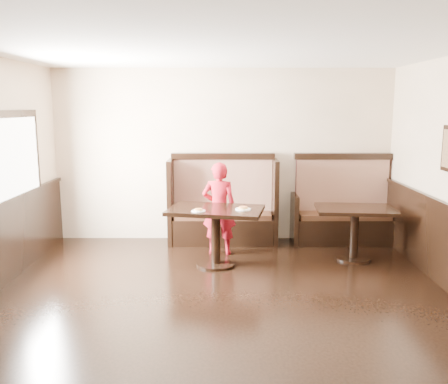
{
  "coord_description": "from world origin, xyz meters",
  "views": [
    {
      "loc": [
        0.04,
        -4.25,
        2.19
      ],
      "look_at": [
        0.02,
        2.35,
        1.0
      ],
      "focal_mm": 38.0,
      "sensor_mm": 36.0,
      "label": 1
    }
  ],
  "objects_px": {
    "booth_main": "(223,210)",
    "table_neighbor": "(355,221)",
    "table_main": "(216,222)",
    "child": "(219,208)",
    "booth_neighbor": "(342,213)"
  },
  "relations": [
    {
      "from": "booth_main",
      "to": "table_neighbor",
      "type": "distance_m",
      "value": 2.11
    },
    {
      "from": "table_main",
      "to": "child",
      "type": "bearing_deg",
      "value": 96.9
    },
    {
      "from": "booth_neighbor",
      "to": "table_main",
      "type": "height_order",
      "value": "booth_neighbor"
    },
    {
      "from": "booth_neighbor",
      "to": "table_neighbor",
      "type": "relative_size",
      "value": 1.43
    },
    {
      "from": "booth_main",
      "to": "child",
      "type": "distance_m",
      "value": 0.67
    },
    {
      "from": "table_main",
      "to": "table_neighbor",
      "type": "distance_m",
      "value": 2.02
    },
    {
      "from": "booth_neighbor",
      "to": "table_neighbor",
      "type": "bearing_deg",
      "value": -92.82
    },
    {
      "from": "table_main",
      "to": "table_neighbor",
      "type": "height_order",
      "value": "table_main"
    },
    {
      "from": "booth_main",
      "to": "table_main",
      "type": "height_order",
      "value": "booth_main"
    },
    {
      "from": "table_main",
      "to": "table_neighbor",
      "type": "xyz_separation_m",
      "value": [
        2.0,
        0.27,
        -0.05
      ]
    },
    {
      "from": "booth_neighbor",
      "to": "child",
      "type": "height_order",
      "value": "booth_neighbor"
    },
    {
      "from": "booth_main",
      "to": "table_main",
      "type": "xyz_separation_m",
      "value": [
        -0.09,
        -1.18,
        0.1
      ]
    },
    {
      "from": "table_main",
      "to": "child",
      "type": "relative_size",
      "value": 1.01
    },
    {
      "from": "booth_neighbor",
      "to": "table_neighbor",
      "type": "distance_m",
      "value": 0.91
    },
    {
      "from": "table_main",
      "to": "booth_main",
      "type": "bearing_deg",
      "value": 96.74
    }
  ]
}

